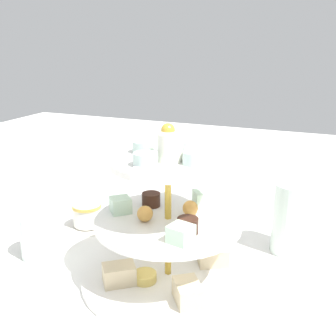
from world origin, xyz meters
The scene contains 6 objects.
ground_plane centered at (0.00, 0.00, 0.00)m, with size 2.40×2.40×0.00m, color white.
tiered_serving_stand centered at (0.00, 0.00, 0.08)m, with size 0.27×0.27×0.25m.
water_glass_tall_right centered at (-0.17, 0.17, 0.06)m, with size 0.07×0.07×0.13m, color silver.
water_glass_short_left centered at (0.02, -0.23, 0.04)m, with size 0.06×0.06×0.08m, color silver.
teacup_with_saucer centered at (-0.11, -0.22, 0.02)m, with size 0.09×0.09×0.05m.
butter_knife_right centered at (-0.27, -0.09, 0.00)m, with size 0.17×0.01×0.00m, color silver.
Camera 1 is at (0.52, 0.21, 0.36)m, focal length 43.52 mm.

